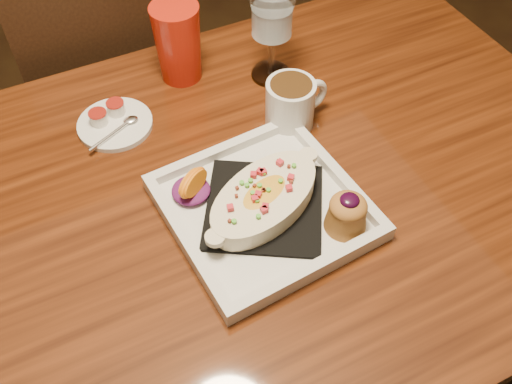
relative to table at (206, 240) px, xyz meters
name	(u,v)px	position (x,y,z in m)	size (l,w,h in m)	color
floor	(222,377)	(0.00, 0.00, -0.65)	(7.00, 7.00, 0.00)	#2F200F
table	(206,240)	(0.00, 0.00, 0.00)	(1.50, 0.90, 0.75)	#642A0E
chair_far	(116,93)	(0.00, 0.63, -0.15)	(0.42, 0.42, 0.93)	black
plate	(271,204)	(0.10, -0.06, 0.12)	(0.32, 0.32, 0.08)	silver
coffee_mug	(292,102)	(0.23, 0.11, 0.15)	(0.13, 0.09, 0.10)	silver
goblet	(272,17)	(0.26, 0.25, 0.23)	(0.09, 0.09, 0.20)	silver
saucer	(113,122)	(-0.07, 0.25, 0.11)	(0.14, 0.14, 0.10)	silver
red_tumbler	(178,43)	(0.10, 0.33, 0.18)	(0.09, 0.09, 0.16)	red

